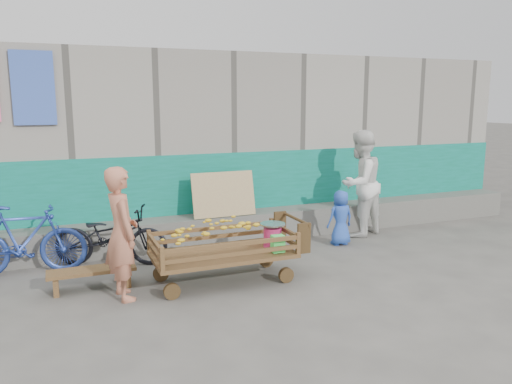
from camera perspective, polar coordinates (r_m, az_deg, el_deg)
name	(u,v)px	position (r m, az deg, el deg)	size (l,w,h in m)	color
ground	(261,297)	(5.87, 0.53, -11.93)	(80.00, 80.00, 0.00)	#4E4C47
building_wall	(176,143)	(9.33, -9.10, 5.57)	(12.00, 3.50, 3.00)	gray
banana_cart	(220,240)	(6.17, -4.09, -5.49)	(1.89, 0.86, 0.80)	#523A22
bench	(92,274)	(6.35, -18.25, -8.91)	(1.02, 0.30, 0.25)	#523A22
vendor_man	(122,233)	(5.82, -15.11, -4.59)	(0.55, 0.36, 1.52)	#BE7154
woman	(360,183)	(8.43, 11.79, 0.97)	(0.86, 0.67, 1.76)	white
child	(341,218)	(7.90, 9.63, -2.91)	(0.42, 0.27, 0.86)	blue
bicycle_dark	(111,236)	(7.13, -16.25, -4.85)	(0.54, 1.54, 0.81)	black
bicycle_blue	(24,240)	(7.10, -24.99, -5.02)	(0.43, 1.54, 0.92)	#274098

